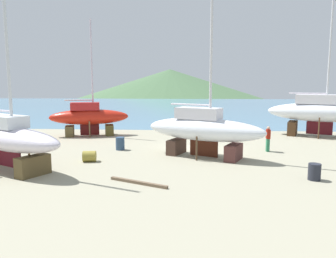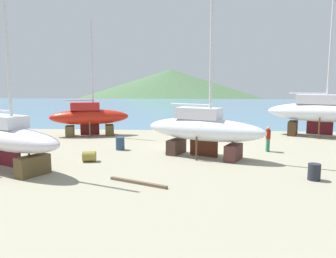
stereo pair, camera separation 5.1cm
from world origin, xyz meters
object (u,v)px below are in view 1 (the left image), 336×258
Objects in this scene: barrel_tipped_left at (314,172)px; sailboat_far_slipway at (204,129)px; barrel_tipped_center at (89,156)px; barrel_tar_black at (120,143)px; worker at (268,138)px; sailboat_large_starboard at (8,138)px; barrel_rust_far at (12,146)px; sailboat_small_center at (320,112)px; sailboat_mid_port at (89,117)px.

sailboat_far_slipway is at bearing 137.38° from barrel_tipped_left.
barrel_tar_black is (1.13, 3.64, 0.13)m from barrel_tipped_center.
worker is 10.32m from barrel_tar_black.
sailboat_far_slipway reaches higher than sailboat_large_starboard.
barrel_rust_far is (-13.51, 1.52, -1.54)m from sailboat_far_slipway.
barrel_tar_black is at bearing 72.81° from barrel_tipped_center.
sailboat_small_center reaches higher than barrel_tipped_left.
sailboat_far_slipway is at bearing -6.42° from barrel_rust_far.
worker is (-5.93, -6.77, -1.25)m from sailboat_small_center.
worker is 2.14× the size of barrel_rust_far.
worker is at bearing 0.50° from barrel_tar_black.
barrel_tar_black is at bearing 148.70° from barrel_tipped_left.
sailboat_large_starboard is at bearing -149.06° from barrel_tipped_center.
sailboat_far_slipway is 13.63m from sailboat_small_center.
sailboat_mid_port is at bearing 114.27° from sailboat_large_starboard.
sailboat_mid_port is 11.18× the size of barrel_tar_black.
sailboat_mid_port is (0.86, 11.91, -0.09)m from sailboat_large_starboard.
sailboat_mid_port is 12.37× the size of barrel_tipped_left.
sailboat_large_starboard is at bearing 21.44° from worker.
sailboat_mid_port is at bearing 106.60° from barrel_tipped_center.
sailboat_far_slipway is at bearing 48.97° from sailboat_large_starboard.
barrel_tipped_left is at bearing 96.06° from worker.
sailboat_large_starboard is at bearing -129.59° from barrel_tar_black.
barrel_tipped_left is (15.05, -12.73, -1.28)m from sailboat_mid_port.
barrel_rust_far is 0.91× the size of barrel_tar_black.
sailboat_small_center reaches higher than barrel_rust_far.
barrel_tipped_center is 3.82m from barrel_tar_black.
sailboat_far_slipway is 7.29m from barrel_tipped_center.
barrel_rust_far is at bearing -161.75° from sailboat_far_slipway.
sailboat_far_slipway reaches higher than barrel_tipped_center.
barrel_tipped_left is at bearing -17.95° from sailboat_far_slipway.
barrel_tipped_left is (5.25, -4.83, -1.41)m from sailboat_far_slipway.
barrel_tipped_center is 0.93× the size of barrel_rust_far.
barrel_tar_black is at bearing -135.14° from sailboat_small_center.
sailboat_large_starboard is 15.24× the size of barrel_rust_far.
sailboat_far_slipway is at bearing -118.12° from sailboat_small_center.
sailboat_small_center is 14.64m from barrel_tipped_left.
barrel_tipped_left is at bearing -18.69° from barrel_rust_far.
sailboat_large_starboard reaches higher than barrel_tipped_left.
sailboat_large_starboard is at bearing -110.18° from sailboat_mid_port.
barrel_tar_black is (-11.04, 6.71, 0.04)m from barrel_tipped_left.
worker is at bearing 18.08° from barrel_tipped_center.
sailboat_large_starboard is at bearing -134.75° from sailboat_far_slipway.
sailboat_mid_port is at bearing -22.56° from worker.
barrel_tipped_center is 7.36m from barrel_rust_far.
sailboat_mid_port is 19.75m from barrel_tipped_left.
sailboat_mid_port is at bearing 165.78° from sailboat_far_slipway.
sailboat_far_slipway is 12.59m from sailboat_mid_port.
barrel_tar_black reaches higher than barrel_rust_far.
worker is (15.17, 5.98, -0.86)m from sailboat_large_starboard.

